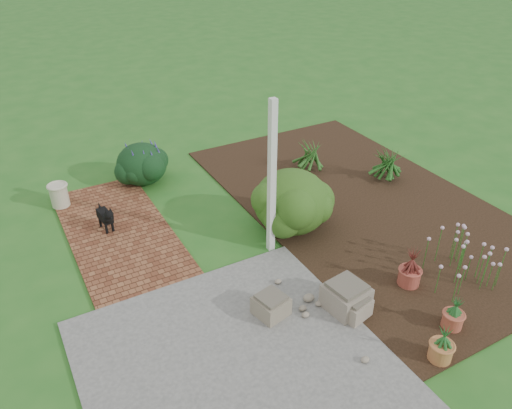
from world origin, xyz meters
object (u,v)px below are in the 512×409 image
evergreen_shrub (292,200)px  black_dog (106,216)px  cream_ceramic_urn (59,195)px  stone_trough_near (353,307)px

evergreen_shrub → black_dog: bearing=152.8°
black_dog → evergreen_shrub: bearing=-35.9°
evergreen_shrub → cream_ceramic_urn: bearing=141.4°
stone_trough_near → black_dog: 4.27m
black_dog → stone_trough_near: bearing=-65.7°
cream_ceramic_urn → evergreen_shrub: size_ratio=0.33×
cream_ceramic_urn → black_dog: bearing=-66.0°
stone_trough_near → evergreen_shrub: bearing=79.3°
stone_trough_near → black_dog: bearing=123.0°
stone_trough_near → black_dog: black_dog is taller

